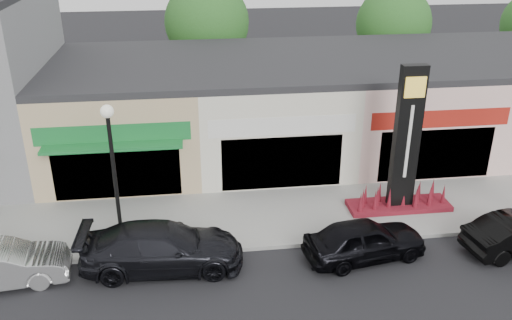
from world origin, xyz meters
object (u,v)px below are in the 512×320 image
Objects in this scene: pylon_sign at (404,161)px; car_black_sedan at (365,240)px; car_dark_sedan at (162,247)px; lamp_west_near at (113,166)px.

car_black_sedan is at bearing -128.63° from pylon_sign.
pylon_sign reaches higher than car_dark_sedan.
lamp_west_near is 3.23m from car_dark_sedan.
pylon_sign is at bearing 8.77° from lamp_west_near.
car_black_sedan is at bearing -9.36° from lamp_west_near.
lamp_west_near is at bearing 56.01° from car_dark_sedan.
pylon_sign is 10.04m from car_dark_sedan.
pylon_sign is 1.38× the size of car_black_sedan.
lamp_west_near is 0.99× the size of car_dark_sedan.
pylon_sign reaches higher than lamp_west_near.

